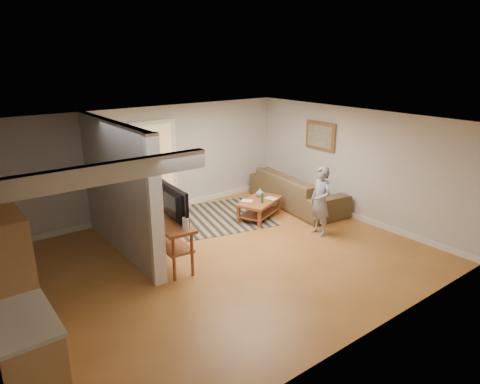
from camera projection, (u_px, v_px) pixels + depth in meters
name	position (u px, v px, depth m)	size (l,w,h in m)	color
ground	(217.00, 261.00, 7.82)	(7.50, 7.50, 0.00)	#8F5B24
room_shell	(148.00, 190.00, 7.08)	(7.54, 6.02, 2.52)	#B7B5B0
area_rug	(206.00, 219.00, 9.81)	(2.86, 2.09, 0.01)	black
sofa	(296.00, 205.00, 10.72)	(2.76, 1.08, 0.81)	#443D22
coffee_table	(259.00, 204.00, 9.78)	(1.29, 1.04, 0.67)	brown
tv_console	(169.00, 225.00, 7.45)	(0.60, 1.37, 1.15)	brown
speaker_left	(157.00, 225.00, 8.26)	(0.09, 0.09, 0.90)	black
speaker_right	(150.00, 196.00, 9.70)	(0.11, 0.11, 1.09)	black
toy_basket	(170.00, 214.00, 9.67)	(0.45, 0.45, 0.40)	olive
child	(319.00, 234.00, 8.98)	(0.53, 0.35, 1.46)	gray
toddler	(129.00, 224.00, 9.54)	(0.47, 0.36, 0.96)	#1E273E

